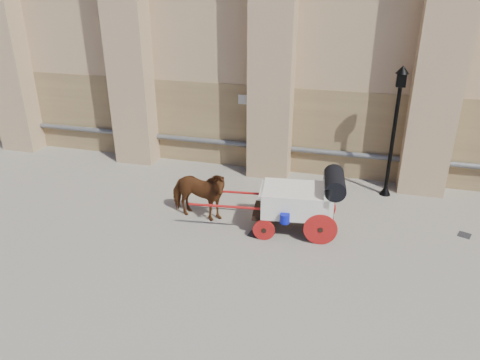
% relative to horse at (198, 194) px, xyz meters
% --- Properties ---
extents(ground, '(90.00, 90.00, 0.00)m').
position_rel_horse_xyz_m(ground, '(2.30, 0.05, -0.78)').
color(ground, slate).
rests_on(ground, ground).
extents(horse, '(1.93, 1.05, 1.56)m').
position_rel_horse_xyz_m(horse, '(0.00, 0.00, 0.00)').
color(horse, brown).
rests_on(horse, ground).
extents(carriage, '(4.20, 1.61, 1.79)m').
position_rel_horse_xyz_m(carriage, '(2.95, 0.07, 0.19)').
color(carriage, black).
rests_on(carriage, ground).
extents(street_lamp, '(0.38, 0.38, 4.09)m').
position_rel_horse_xyz_m(street_lamp, '(5.22, 3.02, 1.41)').
color(street_lamp, black).
rests_on(street_lamp, ground).
extents(drain_grate_near, '(0.36, 0.36, 0.01)m').
position_rel_horse_xyz_m(drain_grate_near, '(1.77, -0.46, -0.77)').
color(drain_grate_near, black).
rests_on(drain_grate_near, ground).
extents(drain_grate_far, '(0.41, 0.41, 0.01)m').
position_rel_horse_xyz_m(drain_grate_far, '(7.29, 1.00, -0.77)').
color(drain_grate_far, black).
rests_on(drain_grate_far, ground).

